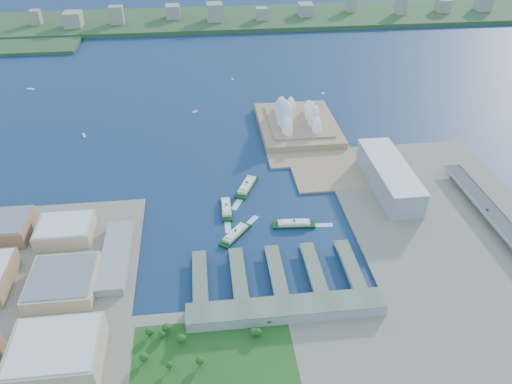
{
  "coord_description": "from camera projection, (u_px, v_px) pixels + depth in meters",
  "views": [
    {
      "loc": [
        -55.96,
        -479.34,
        384.67
      ],
      "look_at": [
        8.15,
        66.77,
        18.0
      ],
      "focal_mm": 35.0,
      "sensor_mm": 36.0,
      "label": 1
    }
  ],
  "objects": [
    {
      "name": "boat_a",
      "position": [
        84.0,
        135.0,
        833.92
      ],
      "size": [
        7.45,
        14.17,
        2.66
      ],
      "primitive_type": null,
      "rotation": [
        0.0,
        0.0,
        0.31
      ],
      "color": "white",
      "rests_on": "ground"
    },
    {
      "name": "west_buildings",
      "position": [
        27.0,
        281.0,
        523.68
      ],
      "size": [
        200.0,
        280.0,
        27.0
      ],
      "primitive_type": null,
      "color": "#8F6847",
      "rests_on": "west_land"
    },
    {
      "name": "ferry_d",
      "position": [
        294.0,
        223.0,
        626.19
      ],
      "size": [
        54.11,
        17.07,
        10.08
      ],
      "primitive_type": null,
      "rotation": [
        0.0,
        0.0,
        1.5
      ],
      "color": "black",
      "rests_on": "ground"
    },
    {
      "name": "peninsula",
      "position": [
        301.0,
        133.0,
        839.36
      ],
      "size": [
        135.0,
        220.0,
        3.0
      ],
      "primitive_type": "cube",
      "color": "#9A7654",
      "rests_on": "ground"
    },
    {
      "name": "toaster_building",
      "position": [
        389.0,
        176.0,
        688.57
      ],
      "size": [
        45.0,
        155.0,
        35.0
      ],
      "primitive_type": "cube",
      "color": "gray",
      "rests_on": "east_land"
    },
    {
      "name": "ferry_b",
      "position": [
        247.0,
        185.0,
        698.32
      ],
      "size": [
        38.82,
        60.61,
        11.3
      ],
      "primitive_type": null,
      "rotation": [
        0.0,
        0.0,
        -0.43
      ],
      "color": "black",
      "rests_on": "ground"
    },
    {
      "name": "far_shore",
      "position": [
        216.0,
        19.0,
        1421.38
      ],
      "size": [
        2200.0,
        260.0,
        12.0
      ],
      "primitive_type": "cube",
      "color": "#2D4926",
      "rests_on": "ground"
    },
    {
      "name": "ferry_wharves",
      "position": [
        276.0,
        272.0,
        551.73
      ],
      "size": [
        184.0,
        90.0,
        9.3
      ],
      "primitive_type": null,
      "color": "#515E47",
      "rests_on": "ground"
    },
    {
      "name": "ferry_c",
      "position": [
        235.0,
        233.0,
        609.25
      ],
      "size": [
        43.66,
        49.85,
        10.03
      ],
      "primitive_type": null,
      "rotation": [
        0.0,
        0.0,
        2.47
      ],
      "color": "black",
      "rests_on": "ground"
    },
    {
      "name": "boat_e",
      "position": [
        233.0,
        79.0,
        1047.78
      ],
      "size": [
        5.05,
        10.57,
        2.49
      ],
      "primitive_type": null,
      "rotation": [
        0.0,
        0.0,
        0.19
      ],
      "color": "white",
      "rests_on": "ground"
    },
    {
      "name": "opera_house",
      "position": [
        298.0,
        112.0,
        838.72
      ],
      "size": [
        134.0,
        180.0,
        58.0
      ],
      "primitive_type": null,
      "color": "white",
      "rests_on": "peninsula"
    },
    {
      "name": "boat_d",
      "position": [
        31.0,
        89.0,
        1002.01
      ],
      "size": [
        16.51,
        10.14,
        2.78
      ],
      "primitive_type": null,
      "rotation": [
        0.0,
        0.0,
        1.14
      ],
      "color": "white",
      "rests_on": "ground"
    },
    {
      "name": "ground",
      "position": [
        256.0,
        234.0,
        614.93
      ],
      "size": [
        3000.0,
        3000.0,
        0.0
      ],
      "primitive_type": "plane",
      "color": "#0D2241",
      "rests_on": "ground"
    },
    {
      "name": "park",
      "position": [
        214.0,
        361.0,
        446.01
      ],
      "size": [
        150.0,
        110.0,
        16.0
      ],
      "primitive_type": null,
      "color": "#194714",
      "rests_on": "south_land"
    },
    {
      "name": "ferry_a",
      "position": [
        226.0,
        207.0,
        655.03
      ],
      "size": [
        14.27,
        53.45,
        10.07
      ],
      "primitive_type": null,
      "rotation": [
        0.0,
        0.0,
        -0.01
      ],
      "color": "black",
      "rests_on": "ground"
    },
    {
      "name": "terminal_building",
      "position": [
        286.0,
        310.0,
        499.84
      ],
      "size": [
        200.0,
        28.0,
        12.0
      ],
      "primitive_type": "cube",
      "color": "gray",
      "rests_on": "south_land"
    },
    {
      "name": "south_land",
      "position": [
        283.0,
        380.0,
        440.57
      ],
      "size": [
        720.0,
        180.0,
        3.0
      ],
      "primitive_type": "cube",
      "color": "gray",
      "rests_on": "ground"
    },
    {
      "name": "boat_b",
      "position": [
        195.0,
        112.0,
        911.84
      ],
      "size": [
        10.01,
        9.79,
        2.8
      ],
      "primitive_type": null,
      "rotation": [
        0.0,
        0.0,
        2.33
      ],
      "color": "white",
      "rests_on": "ground"
    },
    {
      "name": "boat_c",
      "position": [
        323.0,
        93.0,
        984.43
      ],
      "size": [
        7.71,
        10.44,
        2.32
      ],
      "primitive_type": null,
      "rotation": [
        0.0,
        0.0,
        2.62
      ],
      "color": "white",
      "rests_on": "ground"
    },
    {
      "name": "car_c",
      "position": [
        488.0,
        210.0,
        631.77
      ],
      "size": [
        1.94,
        4.76,
        1.38
      ],
      "primitive_type": "imported",
      "color": "slate",
      "rests_on": "expressway"
    },
    {
      "name": "east_land",
      "position": [
        460.0,
        245.0,
        596.06
      ],
      "size": [
        240.0,
        500.0,
        3.0
      ],
      "primitive_type": "cube",
      "color": "gray",
      "rests_on": "ground"
    },
    {
      "name": "west_land",
      "position": [
        22.0,
        316.0,
        503.08
      ],
      "size": [
        220.0,
        390.0,
        3.0
      ],
      "primitive_type": "cube",
      "color": "gray",
      "rests_on": "ground"
    },
    {
      "name": "far_skyline",
      "position": [
        216.0,
        9.0,
        1386.27
      ],
      "size": [
        1900.0,
        140.0,
        55.0
      ],
      "primitive_type": null,
      "color": "gray",
      "rests_on": "far_shore"
    }
  ]
}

